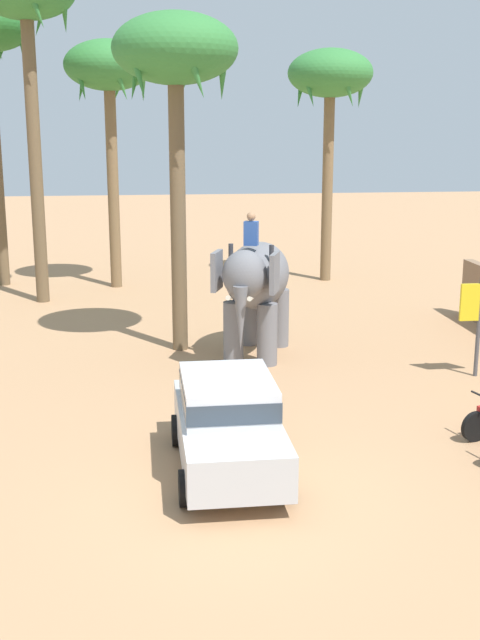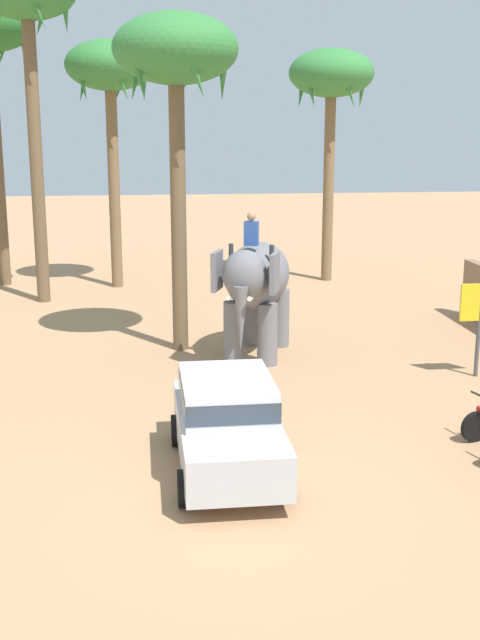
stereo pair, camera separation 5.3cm
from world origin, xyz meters
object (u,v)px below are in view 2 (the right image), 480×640
Objects in this scene: car_sedan_foreground at (227,420)px; palm_tree_far_back at (27,7)px; elephant_with_mahout at (256,283)px; signboard_yellow at (480,309)px; palm_tree_near_hut at (110,74)px; palm_tree_left_of_road at (176,60)px; palm_tree_behind_elephant at (331,81)px.

car_sedan_foreground is 17.89m from palm_tree_far_back.
car_sedan_foreground is 7.34m from elephant_with_mahout.
palm_tree_far_back is at bearing 138.49° from signboard_yellow.
palm_tree_near_hut is at bearing 97.73° from car_sedan_foreground.
palm_tree_far_back is 17.23m from signboard_yellow.
palm_tree_near_hut reaches higher than signboard_yellow.
palm_tree_left_of_road is at bearing 154.42° from signboard_yellow.
palm_tree_near_hut is (-2.34, 17.22, 6.85)m from car_sedan_foreground.
palm_tree_left_of_road reaches higher than signboard_yellow.
elephant_with_mahout is 12.61m from palm_tree_far_back.
elephant_with_mahout is (1.53, 7.10, 1.06)m from car_sedan_foreground.
palm_tree_left_of_road reaches higher than car_sedan_foreground.
palm_tree_far_back reaches higher than palm_tree_near_hut.
palm_tree_behind_elephant reaches higher than signboard_yellow.
signboard_yellow is (6.62, 4.73, 0.76)m from car_sedan_foreground.
palm_tree_behind_elephant is (4.33, 10.46, 5.61)m from elephant_with_mahout.
palm_tree_near_hut is 9.34m from palm_tree_left_of_road.
palm_tree_far_back is (-4.41, 6.76, 2.09)m from palm_tree_left_of_road.
signboard_yellow is at bearing -41.51° from palm_tree_far_back.
elephant_with_mahout is 0.45× the size of palm_tree_near_hut.
palm_tree_behind_elephant is at bearing 14.26° from palm_tree_far_back.
palm_tree_near_hut is at bearing 125.64° from signboard_yellow.
palm_tree_far_back reaches higher than car_sedan_foreground.
signboard_yellow is at bearing -25.03° from elephant_with_mahout.
elephant_with_mahout reaches higher than signboard_yellow.
palm_tree_behind_elephant is (5.85, 17.56, 6.67)m from car_sedan_foreground.
palm_tree_near_hut is 16.54m from signboard_yellow.
palm_tree_left_of_road reaches higher than elephant_with_mahout.
palm_tree_near_hut is at bearing 101.94° from palm_tree_left_of_road.
elephant_with_mahout is at bearing 77.88° from car_sedan_foreground.
palm_tree_behind_elephant reaches higher than palm_tree_left_of_road.
elephant_with_mahout is at bearing 154.97° from signboard_yellow.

